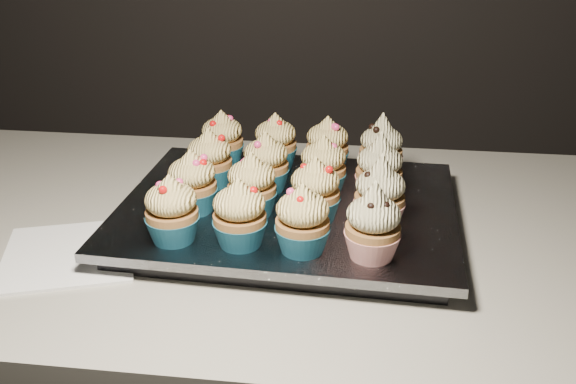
{
  "coord_description": "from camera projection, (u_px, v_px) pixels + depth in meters",
  "views": [
    {
      "loc": [
        -0.08,
        0.93,
        1.31
      ],
      "look_at": [
        -0.18,
        1.69,
        0.95
      ],
      "focal_mm": 40.0,
      "sensor_mm": 36.0,
      "label": 1
    }
  ],
  "objects": [
    {
      "name": "worktop",
      "position": [
        420.0,
        242.0,
        0.86
      ],
      "size": [
        2.44,
        0.64,
        0.04
      ],
      "primitive_type": "cube",
      "color": "beige",
      "rests_on": "cabinet"
    },
    {
      "name": "napkin",
      "position": [
        69.0,
        254.0,
        0.79
      ],
      "size": [
        0.2,
        0.2,
        0.0
      ],
      "primitive_type": "cube",
      "rotation": [
        0.0,
        0.0,
        0.32
      ],
      "color": "white",
      "rests_on": "worktop"
    },
    {
      "name": "baking_tray",
      "position": [
        288.0,
        218.0,
        0.86
      ],
      "size": [
        0.42,
        0.32,
        0.02
      ],
      "primitive_type": "cube",
      "rotation": [
        0.0,
        0.0,
        -0.04
      ],
      "color": "black",
      "rests_on": "worktop"
    },
    {
      "name": "foil_lining",
      "position": [
        288.0,
        207.0,
        0.85
      ],
      "size": [
        0.45,
        0.36,
        0.01
      ],
      "primitive_type": "cube",
      "rotation": [
        0.0,
        0.0,
        -0.04
      ],
      "color": "silver",
      "rests_on": "baking_tray"
    },
    {
      "name": "cupcake_0",
      "position": [
        172.0,
        211.0,
        0.74
      ],
      "size": [
        0.06,
        0.06,
        0.08
      ],
      "color": "#1A607C",
      "rests_on": "foil_lining"
    },
    {
      "name": "cupcake_1",
      "position": [
        240.0,
        215.0,
        0.73
      ],
      "size": [
        0.06,
        0.06,
        0.08
      ],
      "color": "#1A607C",
      "rests_on": "foil_lining"
    },
    {
      "name": "cupcake_2",
      "position": [
        302.0,
        221.0,
        0.72
      ],
      "size": [
        0.06,
        0.06,
        0.08
      ],
      "color": "#1A607C",
      "rests_on": "foil_lining"
    },
    {
      "name": "cupcake_3",
      "position": [
        373.0,
        225.0,
        0.71
      ],
      "size": [
        0.06,
        0.06,
        0.1
      ],
      "color": "#AF2218",
      "rests_on": "foil_lining"
    },
    {
      "name": "cupcake_4",
      "position": [
        192.0,
        183.0,
        0.81
      ],
      "size": [
        0.06,
        0.06,
        0.08
      ],
      "color": "#1A607C",
      "rests_on": "foil_lining"
    },
    {
      "name": "cupcake_5",
      "position": [
        252.0,
        186.0,
        0.8
      ],
      "size": [
        0.06,
        0.06,
        0.08
      ],
      "color": "#1A607C",
      "rests_on": "foil_lining"
    },
    {
      "name": "cupcake_6",
      "position": [
        315.0,
        192.0,
        0.79
      ],
      "size": [
        0.06,
        0.06,
        0.08
      ],
      "color": "#1A607C",
      "rests_on": "foil_lining"
    },
    {
      "name": "cupcake_7",
      "position": [
        380.0,
        195.0,
        0.78
      ],
      "size": [
        0.06,
        0.06,
        0.1
      ],
      "color": "#AF2218",
      "rests_on": "foil_lining"
    },
    {
      "name": "cupcake_8",
      "position": [
        210.0,
        160.0,
        0.88
      ],
      "size": [
        0.06,
        0.06,
        0.08
      ],
      "color": "#1A607C",
      "rests_on": "foil_lining"
    },
    {
      "name": "cupcake_9",
      "position": [
        266.0,
        164.0,
        0.87
      ],
      "size": [
        0.06,
        0.06,
        0.08
      ],
      "color": "#1A607C",
      "rests_on": "foil_lining"
    },
    {
      "name": "cupcake_10",
      "position": [
        323.0,
        167.0,
        0.86
      ],
      "size": [
        0.06,
        0.06,
        0.08
      ],
      "color": "#1A607C",
      "rests_on": "foil_lining"
    },
    {
      "name": "cupcake_11",
      "position": [
        379.0,
        170.0,
        0.85
      ],
      "size": [
        0.06,
        0.06,
        0.1
      ],
      "color": "#AF2218",
      "rests_on": "foil_lining"
    },
    {
      "name": "cupcake_12",
      "position": [
        222.0,
        140.0,
        0.96
      ],
      "size": [
        0.06,
        0.06,
        0.08
      ],
      "color": "#1A607C",
      "rests_on": "foil_lining"
    },
    {
      "name": "cupcake_13",
      "position": [
        276.0,
        143.0,
        0.94
      ],
      "size": [
        0.06,
        0.06,
        0.08
      ],
      "color": "#1A607C",
      "rests_on": "foil_lining"
    },
    {
      "name": "cupcake_14",
      "position": [
        327.0,
        147.0,
        0.93
      ],
      "size": [
        0.06,
        0.06,
        0.08
      ],
      "color": "#1A607C",
      "rests_on": "foil_lining"
    },
    {
      "name": "cupcake_15",
      "position": [
        381.0,
        149.0,
        0.92
      ],
      "size": [
        0.06,
        0.06,
        0.1
      ],
      "color": "#AF2218",
      "rests_on": "foil_lining"
    }
  ]
}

